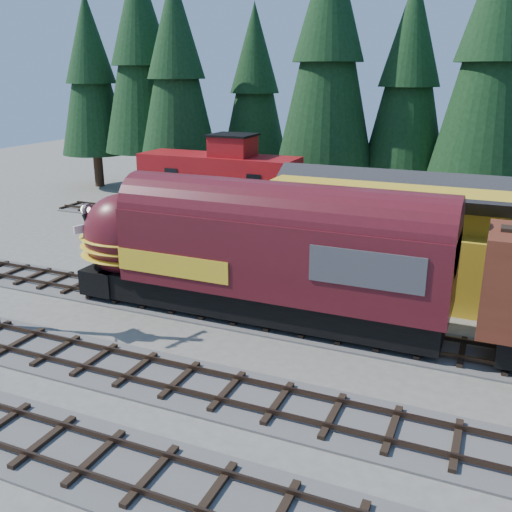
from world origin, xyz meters
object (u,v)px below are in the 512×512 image
at_px(caboose, 220,184).
at_px(pickup_truck_a, 171,262).
at_px(depot, 382,226).
at_px(pickup_truck_b, 146,238).
at_px(locomotive, 241,258).

bearing_deg(caboose, pickup_truck_a, -75.98).
distance_m(depot, pickup_truck_b, 14.00).
height_order(pickup_truck_a, pickup_truck_b, pickup_truck_a).
relative_size(depot, pickup_truck_b, 2.30).
distance_m(depot, caboose, 14.80).
bearing_deg(locomotive, pickup_truck_a, 150.86).
relative_size(pickup_truck_a, pickup_truck_b, 1.12).
distance_m(pickup_truck_a, pickup_truck_b, 5.15).
distance_m(locomotive, pickup_truck_b, 11.36).
height_order(depot, pickup_truck_b, depot).
bearing_deg(pickup_truck_a, caboose, 38.99).
xyz_separation_m(depot, locomotive, (-4.65, -6.50, -0.30)).
bearing_deg(pickup_truck_b, locomotive, -136.93).
height_order(caboose, pickup_truck_b, caboose).
distance_m(caboose, pickup_truck_b, 7.91).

